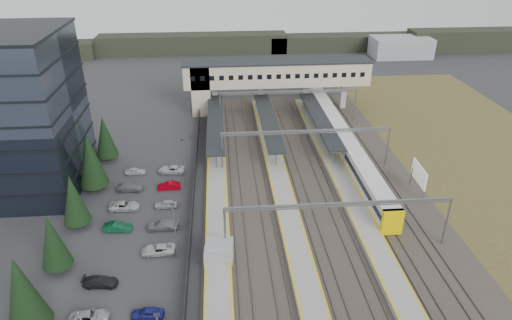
{
  "coord_description": "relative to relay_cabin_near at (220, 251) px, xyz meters",
  "views": [
    {
      "loc": [
        -2.02,
        -53.46,
        36.94
      ],
      "look_at": [
        3.29,
        10.13,
        4.0
      ],
      "focal_mm": 32.0,
      "sensor_mm": 36.0,
      "label": 1
    }
  ],
  "objects": [
    {
      "name": "train",
      "position": [
        22.78,
        32.56,
        0.65
      ],
      "size": [
        2.85,
        59.63,
        3.59
      ],
      "color": "silver",
      "rests_on": "ground"
    },
    {
      "name": "relay_cabin_near",
      "position": [
        0.0,
        0.0,
        0.0
      ],
      "size": [
        3.55,
        2.74,
        2.78
      ],
      "color": "gray",
      "rests_on": "ground"
    },
    {
      "name": "billboard",
      "position": [
        30.45,
        13.49,
        1.81
      ],
      "size": [
        0.41,
        5.71,
        4.8
      ],
      "color": "slate",
      "rests_on": "ground"
    },
    {
      "name": "ground",
      "position": [
        2.78,
        8.81,
        -1.39
      ],
      "size": [
        220.0,
        220.0,
        0.0
      ],
      "primitive_type": "plane",
      "color": "#2B2B2D",
      "rests_on": "ground"
    },
    {
      "name": "footbridge",
      "position": [
        10.48,
        50.81,
        6.54
      ],
      "size": [
        40.4,
        6.4,
        11.2
      ],
      "color": "#B8A691",
      "rests_on": "ground"
    },
    {
      "name": "fence",
      "position": [
        -3.72,
        13.81,
        -0.39
      ],
      "size": [
        0.08,
        90.0,
        2.0
      ],
      "color": "#26282B",
      "rests_on": "ground"
    },
    {
      "name": "relay_cabin_far",
      "position": [
        -0.57,
        -1.26,
        -0.23
      ],
      "size": [
        2.6,
        2.18,
        2.33
      ],
      "color": "gray",
      "rests_on": "ground"
    },
    {
      "name": "conifer_row",
      "position": [
        -19.22,
        4.95,
        3.45
      ],
      "size": [
        4.42,
        49.82,
        9.5
      ],
      "color": "black",
      "rests_on": "ground"
    },
    {
      "name": "treeline_far",
      "position": [
        26.58,
        101.09,
        1.56
      ],
      "size": [
        170.0,
        19.0,
        7.0
      ],
      "color": "black",
      "rests_on": "ground"
    },
    {
      "name": "rail_corridor",
      "position": [
        12.11,
        13.81,
        -1.1
      ],
      "size": [
        34.0,
        90.0,
        0.92
      ],
      "color": "#39342D",
      "rests_on": "ground"
    },
    {
      "name": "lampposts",
      "position": [
        -5.22,
        10.06,
        2.94
      ],
      "size": [
        0.5,
        53.25,
        8.07
      ],
      "color": "slate",
      "rests_on": "ground"
    },
    {
      "name": "gantries",
      "position": [
        14.78,
        11.81,
        4.61
      ],
      "size": [
        28.4,
        62.28,
        7.17
      ],
      "color": "slate",
      "rests_on": "ground"
    },
    {
      "name": "car_park",
      "position": [
        -10.37,
        3.77,
        -0.79
      ],
      "size": [
        10.54,
        44.73,
        1.29
      ],
      "color": "#7C0408",
      "rests_on": "ground"
    },
    {
      "name": "canopies",
      "position": [
        9.78,
        35.81,
        2.53
      ],
      "size": [
        23.1,
        30.0,
        3.28
      ],
      "color": "black",
      "rests_on": "ground"
    }
  ]
}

